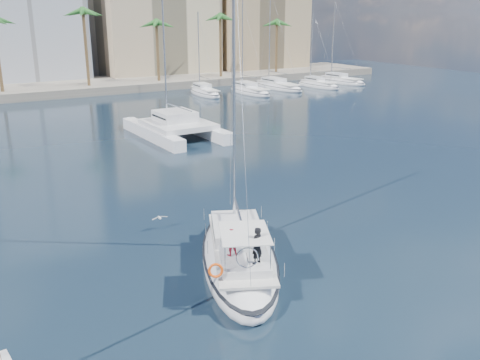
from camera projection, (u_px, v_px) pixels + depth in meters
ground at (273, 232)px, 29.88m from camera, size 160.00×160.00×0.00m
quay at (42, 89)px, 79.54m from camera, size 120.00×14.00×1.20m
building_beige at (154, 21)px, 94.83m from camera, size 20.00×14.00×20.00m
building_tan_right at (255, 26)px, 103.30m from camera, size 18.00×12.00×18.00m
palm_centre at (40, 22)px, 73.34m from camera, size 3.60×3.60×12.30m
palm_right at (250, 20)px, 90.00m from camera, size 3.60×3.60×12.30m
main_sloop at (239, 257)px, 25.68m from camera, size 7.83×11.47×16.36m
catamaran at (176, 125)px, 52.16m from camera, size 6.43×12.47×17.95m
seagull at (160, 218)px, 29.97m from camera, size 0.93×0.40×0.17m
moored_yacht_a at (205, 95)px, 78.09m from camera, size 3.37×9.52×11.90m
moored_yacht_b at (250, 93)px, 79.64m from camera, size 3.32×10.83×13.72m
moored_yacht_c at (278, 89)px, 84.46m from camera, size 3.98×12.33×15.54m
moored_yacht_d at (318, 87)px, 86.01m from camera, size 3.52×9.55×11.90m
moored_yacht_e at (341, 83)px, 90.84m from camera, size 4.61×11.11×13.72m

